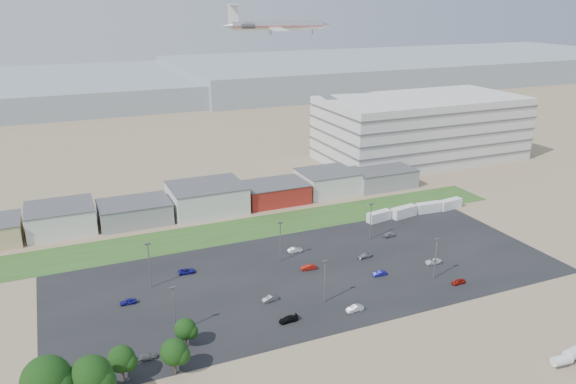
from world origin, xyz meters
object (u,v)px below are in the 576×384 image
parked_car_8 (389,235)px  storage_tank_nw (562,360)px  airliner (278,26)px  parked_car_1 (380,273)px  parked_car_4 (270,299)px  parked_car_11 (295,250)px  parked_car_3 (288,319)px  parked_car_2 (458,282)px  parked_car_0 (433,261)px  parked_car_13 (355,308)px  parked_car_5 (128,301)px  parked_car_7 (309,267)px  parked_car_9 (187,271)px  parked_car_12 (364,256)px  box_trailer_a (379,216)px  parked_car_10 (147,356)px

parked_car_8 → storage_tank_nw: bearing=169.9°
airliner → parked_car_8: size_ratio=11.08×
parked_car_1 → parked_car_4: parked_car_4 is taller
parked_car_11 → parked_car_3: bearing=152.4°
parked_car_2 → parked_car_3: bearing=-92.7°
parked_car_0 → parked_car_1: parked_car_1 is taller
parked_car_3 → parked_car_13: 14.47m
airliner → parked_car_0: 109.14m
airliner → parked_car_5: bearing=-118.0°
storage_tank_nw → parked_car_5: size_ratio=1.03×
airliner → parked_car_11: airliner is taller
parked_car_8 → parked_car_2: bearing=172.5°
parked_car_5 → parked_car_3: bearing=57.5°
parked_car_7 → parked_car_9: bearing=-102.6°
parked_car_3 → storage_tank_nw: bearing=46.6°
parked_car_3 → parked_car_4: parked_car_4 is taller
parked_car_0 → parked_car_4: bearing=-85.5°
parked_car_2 → parked_car_9: parked_car_2 is taller
parked_car_0 → parked_car_11: (-28.55, 19.57, 0.05)m
parked_car_3 → parked_car_9: 32.10m
parked_car_2 → parked_car_13: size_ratio=0.89×
parked_car_11 → parked_car_12: size_ratio=1.01×
parked_car_11 → parked_car_13: 31.33m
box_trailer_a → parked_car_0: size_ratio=1.85×
box_trailer_a → parked_car_8: (-3.65, -11.14, -0.81)m
storage_tank_nw → parked_car_5: 85.49m
storage_tank_nw → parked_car_5: bearing=142.1°
parked_car_12 → parked_car_5: bearing=-94.0°
parked_car_10 → parked_car_11: size_ratio=1.00×
parked_car_4 → parked_car_13: (14.74, -10.87, 0.03)m
parked_car_10 → parked_car_12: bearing=-66.3°
storage_tank_nw → parked_car_2: size_ratio=1.06×
parked_car_8 → parked_car_11: size_ratio=0.96×
parked_car_2 → parked_car_4: (-42.40, 9.99, 0.02)m
storage_tank_nw → parked_car_8: 60.91m
parked_car_5 → parked_car_10: parked_car_5 is taller
parked_car_4 → parked_car_12: parked_car_4 is taller
storage_tank_nw → parked_car_1: size_ratio=1.03×
airliner → parked_car_8: 93.41m
parked_car_0 → parked_car_12: 16.90m
parked_car_0 → parked_car_5: (-71.93, 10.03, 0.02)m
parked_car_3 → parked_car_4: 9.09m
parked_car_8 → parked_car_9: 56.25m
storage_tank_nw → parked_car_4: bearing=133.3°
parked_car_1 → parked_car_4: bearing=-86.6°
box_trailer_a → parked_car_1: bearing=-131.8°
box_trailer_a → airliner: 84.00m
parked_car_11 → parked_car_7: bearing=173.0°
parked_car_0 → storage_tank_nw: bearing=-2.6°
parked_car_4 → parked_car_7: 17.32m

